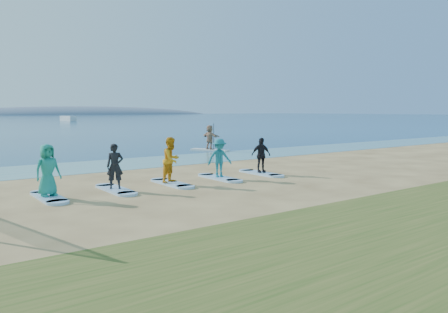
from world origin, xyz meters
TOP-DOWN VIEW (x-y plane):
  - ground at (0.00, 0.00)m, footprint 600.00×600.00m
  - shallow_water at (0.00, 10.50)m, footprint 600.00×600.00m
  - island_ridge at (95.00, 300.00)m, footprint 220.00×56.00m
  - paddleboard at (8.07, 14.11)m, footprint 1.80×3.04m
  - paddleboarder at (8.07, 14.11)m, footprint 0.74×1.69m
  - boat_offshore_b at (27.42, 111.81)m, footprint 2.62×6.99m
  - surfboard_0 at (-6.07, 3.09)m, footprint 0.70×2.20m
  - student_0 at (-6.07, 3.09)m, footprint 0.95×0.72m
  - surfboard_1 at (-3.72, 3.09)m, footprint 0.70×2.20m
  - student_1 at (-3.72, 3.09)m, footprint 0.71×0.59m
  - surfboard_2 at (-1.37, 3.09)m, footprint 0.70×2.20m
  - student_2 at (-1.37, 3.09)m, footprint 1.07×0.97m
  - surfboard_3 at (0.99, 3.09)m, footprint 0.70×2.20m
  - student_3 at (0.99, 3.09)m, footprint 1.20×0.89m
  - surfboard_4 at (3.34, 3.09)m, footprint 0.70×2.20m
  - student_4 at (3.34, 3.09)m, footprint 1.01×0.62m

SIDE VIEW (x-z plane):
  - ground at x=0.00m, z-range 0.00..0.00m
  - island_ridge at x=95.00m, z-range -9.00..9.00m
  - boat_offshore_b at x=27.42m, z-range -0.70..0.70m
  - shallow_water at x=0.00m, z-range 0.01..0.01m
  - surfboard_0 at x=-6.07m, z-range 0.00..0.09m
  - surfboard_1 at x=-3.72m, z-range 0.00..0.09m
  - surfboard_2 at x=-1.37m, z-range 0.00..0.09m
  - surfboard_3 at x=0.99m, z-range 0.00..0.09m
  - surfboard_4 at x=3.34m, z-range 0.00..0.09m
  - paddleboard at x=8.07m, z-range 0.00..0.12m
  - student_4 at x=3.34m, z-range 0.09..1.69m
  - student_1 at x=-3.72m, z-range 0.09..1.74m
  - student_3 at x=0.99m, z-range 0.09..1.74m
  - student_0 at x=-6.07m, z-range 0.09..1.84m
  - student_2 at x=-1.37m, z-range 0.09..1.89m
  - paddleboarder at x=8.07m, z-range 0.12..1.88m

